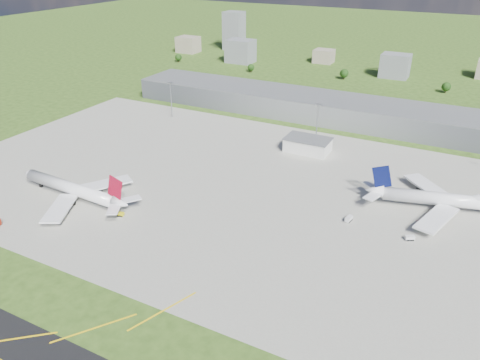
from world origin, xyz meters
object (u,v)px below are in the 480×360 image
at_px(tug_yellow, 120,214).
at_px(van_white_far, 410,238).
at_px(airliner_blue_quad, 454,200).
at_px(van_white_near, 349,219).
at_px(airliner_red_twin, 75,190).

relative_size(tug_yellow, van_white_far, 0.84).
relative_size(airliner_blue_quad, van_white_near, 15.88).
distance_m(airliner_blue_quad, tug_yellow, 155.25).
height_order(airliner_blue_quad, van_white_far, airliner_blue_quad).
bearing_deg(van_white_near, airliner_red_twin, 119.08).
distance_m(airliner_blue_quad, van_white_near, 51.57).
height_order(airliner_red_twin, van_white_far, airliner_red_twin).
bearing_deg(tug_yellow, airliner_blue_quad, 18.06).
bearing_deg(van_white_near, airliner_blue_quad, -41.28).
distance_m(tug_yellow, van_white_near, 104.70).
bearing_deg(van_white_far, tug_yellow, 167.56).
distance_m(airliner_red_twin, airliner_blue_quad, 180.98).
relative_size(airliner_red_twin, van_white_near, 14.87).
bearing_deg(airliner_blue_quad, tug_yellow, -164.96).
bearing_deg(airliner_blue_quad, airliner_red_twin, -170.31).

